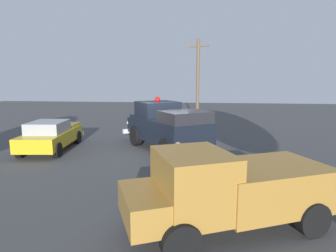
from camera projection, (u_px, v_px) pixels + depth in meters
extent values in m
plane|color=#424244|center=(161.00, 153.00, 13.42)|extent=(60.00, 60.00, 0.00)
cylinder|color=black|center=(136.00, 136.00, 14.95)|extent=(1.04, 0.86, 1.04)
cylinder|color=black|center=(169.00, 133.00, 15.88)|extent=(1.04, 0.86, 1.04)
cylinder|color=black|center=(167.00, 150.00, 11.90)|extent=(1.04, 0.86, 1.04)
cylinder|color=black|center=(206.00, 145.00, 12.84)|extent=(1.04, 0.86, 1.04)
cube|color=black|center=(168.00, 129.00, 13.81)|extent=(5.22, 4.52, 1.10)
cube|color=black|center=(145.00, 124.00, 16.31)|extent=(1.74, 1.96, 0.84)
cube|color=black|center=(158.00, 109.00, 14.66)|extent=(2.48, 2.53, 0.76)
cube|color=#232328|center=(185.00, 118.00, 12.34)|extent=(2.51, 2.58, 0.60)
cube|color=silver|center=(142.00, 123.00, 16.70)|extent=(0.92, 1.25, 0.64)
cube|color=silver|center=(141.00, 130.00, 16.86)|extent=(1.44, 1.95, 0.24)
sphere|color=white|center=(129.00, 123.00, 16.32)|extent=(0.36, 0.36, 0.26)
sphere|color=white|center=(154.00, 121.00, 17.05)|extent=(0.36, 0.36, 0.26)
sphere|color=red|center=(157.00, 99.00, 14.58)|extent=(0.39, 0.39, 0.28)
cylinder|color=black|center=(47.00, 137.00, 15.53)|extent=(0.71, 0.34, 0.68)
cylinder|color=black|center=(77.00, 137.00, 15.53)|extent=(0.71, 0.34, 0.68)
cylinder|color=black|center=(20.00, 150.00, 12.67)|extent=(0.71, 0.34, 0.68)
cylinder|color=black|center=(57.00, 150.00, 12.67)|extent=(0.71, 0.34, 0.68)
cube|color=gold|center=(51.00, 137.00, 14.05)|extent=(4.38, 2.28, 0.64)
cube|color=gold|center=(62.00, 126.00, 15.43)|extent=(1.58, 1.79, 0.20)
cube|color=#99999E|center=(48.00, 127.00, 13.67)|extent=(2.07, 1.77, 0.56)
cube|color=silver|center=(67.00, 133.00, 16.24)|extent=(0.38, 1.91, 0.20)
cylinder|color=black|center=(181.00, 243.00, 5.37)|extent=(0.58, 0.84, 0.80)
cylinder|color=black|center=(157.00, 204.00, 7.03)|extent=(0.58, 0.84, 0.80)
cylinder|color=black|center=(313.00, 219.00, 6.28)|extent=(0.58, 0.84, 0.80)
cylinder|color=black|center=(264.00, 190.00, 7.94)|extent=(0.58, 0.84, 0.80)
cube|color=olive|center=(266.00, 185.00, 6.84)|extent=(2.83, 3.24, 1.00)
cube|color=olive|center=(193.00, 183.00, 6.24)|extent=(2.25, 2.10, 1.40)
cube|color=olive|center=(145.00, 206.00, 5.98)|extent=(1.92, 1.51, 0.64)
cylinder|color=#B7BABF|center=(170.00, 169.00, 10.36)|extent=(0.03, 0.03, 0.44)
cylinder|color=#B7BABF|center=(182.00, 169.00, 10.43)|extent=(0.03, 0.03, 0.44)
cylinder|color=#B7BABF|center=(173.00, 173.00, 9.93)|extent=(0.03, 0.03, 0.44)
cylinder|color=#B7BABF|center=(185.00, 172.00, 10.00)|extent=(0.03, 0.03, 0.44)
cube|color=#1959A5|center=(178.00, 164.00, 10.14)|extent=(0.59, 0.59, 0.04)
cube|color=#1959A5|center=(179.00, 158.00, 9.86)|extent=(0.17, 0.47, 0.56)
cube|color=#B7BABF|center=(171.00, 160.00, 10.08)|extent=(0.43, 0.15, 0.03)
cube|color=#B7BABF|center=(184.00, 160.00, 10.15)|extent=(0.43, 0.15, 0.03)
cylinder|color=#383842|center=(173.00, 168.00, 10.43)|extent=(0.16, 0.16, 0.45)
cylinder|color=#383842|center=(179.00, 168.00, 10.46)|extent=(0.16, 0.16, 0.45)
cube|color=#383842|center=(174.00, 162.00, 10.23)|extent=(0.46, 0.26, 0.13)
cube|color=#383842|center=(180.00, 162.00, 10.26)|extent=(0.46, 0.26, 0.13)
cube|color=gold|center=(178.00, 155.00, 10.00)|extent=(0.32, 0.44, 0.54)
sphere|color=#9E704C|center=(178.00, 145.00, 9.96)|extent=(0.27, 0.27, 0.22)
cylinder|color=brown|center=(198.00, 81.00, 23.25)|extent=(0.26, 0.26, 6.72)
cube|color=brown|center=(198.00, 46.00, 22.80)|extent=(0.57, 1.67, 0.12)
cube|color=orange|center=(180.00, 187.00, 9.17)|extent=(0.40, 0.40, 0.04)
cone|color=orange|center=(180.00, 178.00, 9.12)|extent=(0.32, 0.32, 0.60)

